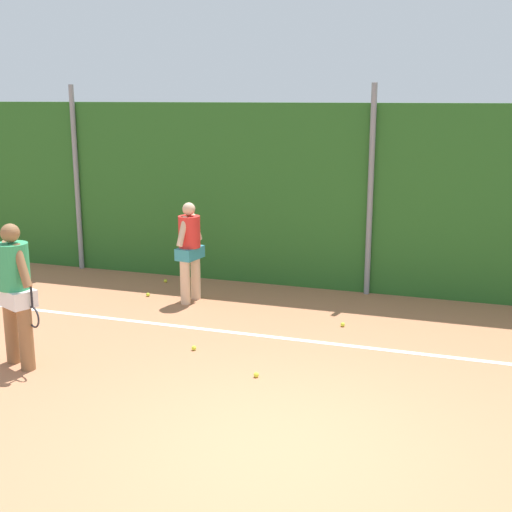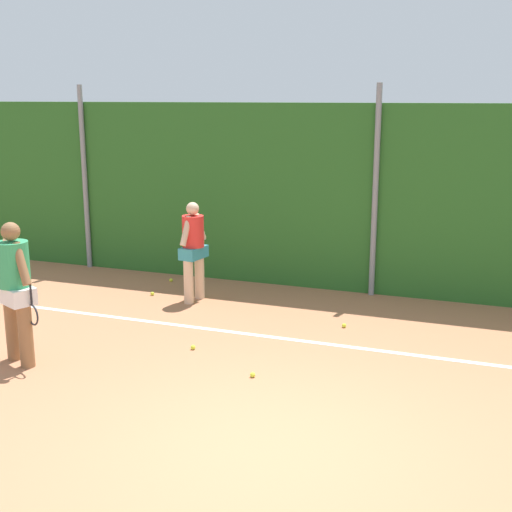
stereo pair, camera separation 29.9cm
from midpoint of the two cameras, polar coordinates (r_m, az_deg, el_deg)
The scene contains 12 objects.
ground_plane at distance 8.59m, azimuth 5.65°, elevation -10.36°, with size 31.21×31.21×0.00m, color #B2704C.
hedge_fence_backdrop at distance 12.05m, azimuth 10.84°, elevation 4.62°, with size 20.28×0.25×3.33m, color #286023.
fence_post_left at distance 14.04m, azimuth -13.64°, elevation 6.37°, with size 0.10×0.10×3.66m, color gray.
fence_post_center at distance 11.85m, azimuth 10.74°, elevation 5.29°, with size 0.10×0.10×3.66m, color gray.
court_baseline_paint at distance 9.74m, azimuth 7.58°, elevation -7.45°, with size 14.82×0.10×0.01m, color white.
player_foreground_near at distance 9.20m, azimuth -18.75°, elevation -2.38°, with size 0.81×0.52×1.89m.
player_backcourt_far at distance 11.49m, azimuth -4.56°, elevation 0.84°, with size 0.37×0.71×1.71m.
tennis_ball_0 at distance 12.10m, azimuth -8.03°, elevation -3.16°, with size 0.07×0.07×0.07m, color #CCDB33.
tennis_ball_2 at distance 12.94m, azimuth -6.52°, elevation -2.03°, with size 0.07×0.07×0.07m, color #CCDB33.
tennis_ball_3 at distance 9.52m, azimuth -4.42°, elevation -7.68°, with size 0.07×0.07×0.07m, color #CCDB33.
tennis_ball_5 at distance 10.46m, azimuth 8.25°, elevation -5.82°, with size 0.07×0.07×0.07m, color #CCDB33.
tennis_ball_6 at distance 8.61m, azimuth 0.73°, elevation -9.98°, with size 0.07×0.07×0.07m, color #CCDB33.
Camera 2 is at (2.06, -5.86, 3.44)m, focal length 47.46 mm.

